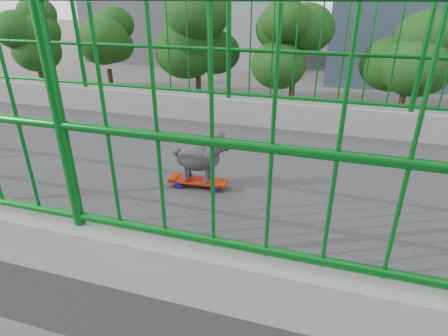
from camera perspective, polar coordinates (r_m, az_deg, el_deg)
road at (r=17.84m, az=17.54°, el=-4.08°), size 18.00×90.00×0.02m
railing at (r=3.08m, az=30.35°, el=-0.98°), size 3.00×24.00×1.42m
street_trees at (r=29.05m, az=21.45°, el=16.34°), size 5.30×60.40×7.26m
skateboard at (r=2.94m, az=-4.06°, el=-2.13°), size 0.17×0.48×0.06m
poodle at (r=2.83m, az=-3.71°, el=1.84°), size 0.21×0.47×0.39m
car_1 at (r=14.31m, az=7.58°, el=-7.67°), size 1.42×4.08×1.34m
car_2 at (r=17.06m, az=21.88°, el=-3.30°), size 2.54×5.51×1.53m
car_3 at (r=20.31m, az=4.21°, el=2.76°), size 1.83×4.51×1.31m
car_4 at (r=23.01m, az=23.02°, el=3.85°), size 1.85×4.61×1.57m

